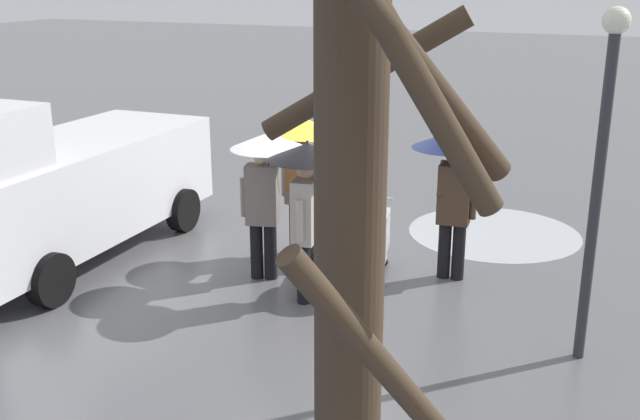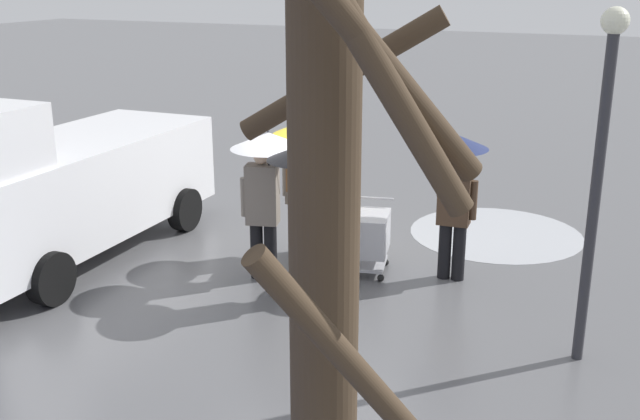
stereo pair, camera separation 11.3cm
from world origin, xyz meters
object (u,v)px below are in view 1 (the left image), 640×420
(hand_dolly_boxes, at_px, (317,219))
(street_lamp, at_px, (601,153))
(pedestrian_pink_side, at_px, (307,184))
(shopping_cart_vendor, at_px, (369,235))
(pedestrian_white_side, at_px, (266,170))
(cargo_van_parked_right, at_px, (55,185))
(pedestrian_black_side, at_px, (452,171))
(pedestrian_far_side, at_px, (304,155))

(hand_dolly_boxes, distance_m, street_lamp, 4.50)
(hand_dolly_boxes, xyz_separation_m, street_lamp, (-3.88, 1.53, 1.69))
(street_lamp, bearing_deg, pedestrian_pink_side, -4.60)
(shopping_cart_vendor, distance_m, pedestrian_white_side, 1.79)
(hand_dolly_boxes, bearing_deg, cargo_van_parked_right, 21.66)
(pedestrian_black_side, bearing_deg, shopping_cart_vendor, 13.06)
(pedestrian_white_side, height_order, pedestrian_far_side, same)
(pedestrian_black_side, xyz_separation_m, pedestrian_far_side, (2.25, -0.04, 0.00))
(hand_dolly_boxes, bearing_deg, pedestrian_far_side, -35.65)
(hand_dolly_boxes, bearing_deg, pedestrian_white_side, 64.23)
(hand_dolly_boxes, xyz_separation_m, pedestrian_white_side, (0.41, 0.84, 0.90))
(cargo_van_parked_right, xyz_separation_m, street_lamp, (-7.47, 0.10, 1.19))
(cargo_van_parked_right, bearing_deg, hand_dolly_boxes, -158.34)
(shopping_cart_vendor, distance_m, pedestrian_black_side, 1.50)
(cargo_van_parked_right, relative_size, pedestrian_white_side, 2.50)
(shopping_cart_vendor, relative_size, street_lamp, 0.26)
(pedestrian_white_side, bearing_deg, pedestrian_pink_side, 153.02)
(hand_dolly_boxes, xyz_separation_m, pedestrian_black_side, (-1.93, -0.19, 0.89))
(pedestrian_pink_side, bearing_deg, street_lamp, 175.40)
(pedestrian_black_side, distance_m, street_lamp, 2.72)
(pedestrian_far_side, bearing_deg, cargo_van_parked_right, 26.77)
(cargo_van_parked_right, height_order, pedestrian_far_side, cargo_van_parked_right)
(pedestrian_white_side, bearing_deg, hand_dolly_boxes, -115.77)
(hand_dolly_boxes, height_order, pedestrian_white_side, pedestrian_white_side)
(shopping_cart_vendor, relative_size, pedestrian_white_side, 0.47)
(shopping_cart_vendor, relative_size, pedestrian_pink_side, 0.47)
(pedestrian_pink_side, bearing_deg, cargo_van_parked_right, 2.61)
(pedestrian_pink_side, bearing_deg, pedestrian_black_side, -137.20)
(pedestrian_far_side, bearing_deg, hand_dolly_boxes, 144.35)
(cargo_van_parked_right, xyz_separation_m, pedestrian_pink_side, (-3.98, -0.18, 0.41))
(pedestrian_white_side, height_order, street_lamp, street_lamp)
(hand_dolly_boxes, relative_size, pedestrian_white_side, 0.61)
(pedestrian_black_side, xyz_separation_m, pedestrian_white_side, (2.34, 1.03, 0.01))
(pedestrian_pink_side, relative_size, pedestrian_white_side, 1.00)
(pedestrian_black_side, bearing_deg, pedestrian_white_side, 23.79)
(cargo_van_parked_right, relative_size, street_lamp, 1.39)
(shopping_cart_vendor, bearing_deg, pedestrian_pink_side, 68.83)
(hand_dolly_boxes, distance_m, pedestrian_pink_side, 1.59)
(pedestrian_pink_side, height_order, pedestrian_far_side, same)
(pedestrian_pink_side, xyz_separation_m, street_lamp, (-3.50, 0.28, 0.79))
(shopping_cart_vendor, distance_m, pedestrian_pink_side, 1.62)
(shopping_cart_vendor, height_order, pedestrian_black_side, pedestrian_black_side)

